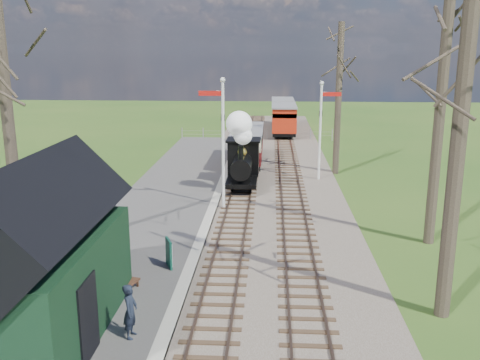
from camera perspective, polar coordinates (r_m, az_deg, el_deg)
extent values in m
ellipsoid|color=#385B23|center=(76.62, -17.08, -3.66)|extent=(57.60, 36.00, 16.20)
ellipsoid|color=#385B23|center=(78.13, 9.45, -5.42)|extent=(70.40, 44.00, 19.80)
ellipsoid|color=#385B23|center=(82.46, -3.41, -3.01)|extent=(64.00, 40.00, 18.00)
cube|color=brown|center=(31.25, 2.87, 0.08)|extent=(8.00, 60.00, 0.10)
cube|color=brown|center=(31.30, -0.43, 0.29)|extent=(0.07, 60.00, 0.12)
cube|color=brown|center=(31.25, 1.40, 0.26)|extent=(0.07, 60.00, 0.12)
cube|color=#38281C|center=(31.28, 0.49, 0.20)|extent=(1.60, 60.00, 0.09)
cube|color=brown|center=(31.24, 4.34, 0.22)|extent=(0.07, 60.00, 0.12)
cube|color=brown|center=(31.27, 6.17, 0.20)|extent=(0.07, 60.00, 0.12)
cube|color=#38281C|center=(31.26, 5.25, 0.13)|extent=(1.60, 60.00, 0.09)
cube|color=#474442|center=(24.07, -8.86, -4.17)|extent=(5.00, 44.00, 0.20)
cube|color=#B2AD9E|center=(23.70, -3.40, -4.30)|extent=(0.40, 44.00, 0.21)
cube|color=black|center=(14.91, -20.30, -10.69)|extent=(3.00, 6.00, 2.60)
cube|color=black|center=(14.27, -20.92, -3.90)|extent=(3.25, 6.30, 3.25)
cube|color=black|center=(13.67, -15.86, -14.05)|extent=(0.06, 1.20, 2.00)
cylinder|color=silver|center=(24.86, -1.81, 3.47)|extent=(0.14, 0.14, 6.00)
sphere|color=silver|center=(24.50, -1.87, 10.62)|extent=(0.24, 0.24, 0.24)
cube|color=#B7140F|center=(24.59, -3.15, 9.22)|extent=(1.10, 0.08, 0.22)
cube|color=black|center=(24.65, -1.83, 6.67)|extent=(0.18, 0.06, 0.30)
cylinder|color=silver|center=(30.85, 8.53, 4.88)|extent=(0.14, 0.14, 5.50)
sphere|color=silver|center=(30.54, 8.72, 10.17)|extent=(0.24, 0.24, 0.24)
cube|color=#B7140F|center=(30.64, 9.72, 9.02)|extent=(1.10, 0.08, 0.22)
cube|color=black|center=(30.69, 8.61, 7.00)|extent=(0.18, 0.06, 0.30)
cylinder|color=#382D23|center=(19.57, -23.62, 6.91)|extent=(0.41, 0.41, 11.00)
cylinder|color=#382D23|center=(15.27, 22.58, 7.26)|extent=(0.42, 0.42, 12.00)
cylinder|color=#382D23|center=(21.45, 20.50, 6.35)|extent=(0.40, 0.40, 10.00)
cylinder|color=#382D23|center=(32.74, 10.45, 8.40)|extent=(0.39, 0.39, 9.00)
cube|color=slate|center=(44.88, 1.78, 5.22)|extent=(12.60, 0.02, 0.01)
cube|color=slate|center=(44.93, 1.78, 4.84)|extent=(12.60, 0.02, 0.02)
cylinder|color=slate|center=(44.92, 1.78, 4.90)|extent=(0.08, 0.08, 1.00)
cube|color=black|center=(28.98, 0.27, 0.17)|extent=(1.60, 3.77, 0.24)
cylinder|color=black|center=(28.24, 0.21, 1.58)|extent=(1.04, 2.45, 1.04)
cube|color=black|center=(29.88, 0.39, 2.44)|extent=(1.70, 1.51, 1.89)
cylinder|color=black|center=(27.15, 0.10, 2.91)|extent=(0.26, 0.26, 0.75)
sphere|color=gold|center=(28.39, 0.24, 3.00)|extent=(0.49, 0.49, 0.49)
sphere|color=white|center=(26.99, 0.31, 4.77)|extent=(0.94, 0.94, 0.94)
sphere|color=white|center=(27.01, -0.10, 5.99)|extent=(1.32, 1.32, 1.32)
cylinder|color=black|center=(27.95, -0.88, -0.60)|extent=(0.09, 0.60, 0.60)
cylinder|color=black|center=(27.89, 1.17, -0.63)|extent=(0.09, 0.60, 0.60)
cube|color=black|center=(34.85, 0.80, 2.35)|extent=(1.79, 6.60, 0.28)
cube|color=maroon|center=(34.75, 0.81, 3.26)|extent=(1.89, 6.60, 0.85)
cube|color=beige|center=(34.60, 0.81, 4.65)|extent=(1.89, 6.60, 0.85)
cube|color=slate|center=(34.53, 0.81, 5.42)|extent=(1.98, 6.79, 0.11)
cube|color=black|center=(46.77, 4.67, 5.28)|extent=(1.92, 5.04, 0.30)
cube|color=#AA230E|center=(46.68, 4.69, 6.02)|extent=(2.02, 5.04, 0.91)
cube|color=beige|center=(46.57, 4.71, 7.12)|extent=(2.02, 5.04, 0.91)
cube|color=slate|center=(46.51, 4.72, 7.74)|extent=(2.12, 5.24, 0.12)
cube|color=black|center=(52.21, 4.55, 6.18)|extent=(1.92, 5.04, 0.30)
cube|color=#AA230E|center=(52.13, 4.56, 6.84)|extent=(2.02, 5.04, 0.91)
cube|color=beige|center=(52.03, 4.58, 7.83)|extent=(2.02, 5.04, 0.91)
cube|color=slate|center=(51.98, 4.59, 8.38)|extent=(2.12, 5.24, 0.12)
cube|color=#0E4232|center=(18.52, -7.60, -7.74)|extent=(0.34, 0.65, 1.00)
cube|color=silver|center=(18.53, -7.45, -7.72)|extent=(0.26, 0.55, 0.82)
cube|color=#462819|center=(16.94, -12.38, -11.07)|extent=(0.78, 1.45, 0.06)
cube|color=#462819|center=(16.92, -12.95, -10.13)|extent=(0.44, 1.35, 0.60)
cube|color=#462819|center=(16.44, -12.40, -12.37)|extent=(0.06, 0.06, 0.20)
cube|color=#462819|center=(17.56, -12.31, -10.61)|extent=(0.06, 0.06, 0.20)
imported|color=#1A202F|center=(14.38, -11.62, -13.53)|extent=(0.37, 0.55, 1.46)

